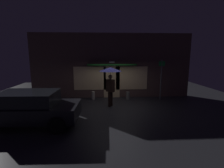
{
  "coord_description": "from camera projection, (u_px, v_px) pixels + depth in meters",
  "views": [
    {
      "loc": [
        -0.58,
        -8.89,
        2.87
      ],
      "look_at": [
        -0.09,
        0.14,
        1.3
      ],
      "focal_mm": 26.18,
      "sensor_mm": 36.0,
      "label": 1
    }
  ],
  "objects": [
    {
      "name": "sidewalk_bollard_2",
      "position": [
        128.0,
        96.0,
        10.8
      ],
      "size": [
        0.23,
        0.23,
        0.52
      ],
      "primitive_type": "cylinder",
      "color": "slate",
      "rests_on": "ground"
    },
    {
      "name": "parked_car",
      "position": [
        29.0,
        108.0,
        6.81
      ],
      "size": [
        4.16,
        2.08,
        1.41
      ],
      "rotation": [
        0.0,
        0.0,
        -0.02
      ],
      "color": "black",
      "rests_on": "ground"
    },
    {
      "name": "street_sign_post",
      "position": [
        161.0,
        77.0,
        10.58
      ],
      "size": [
        0.4,
        0.07,
        2.62
      ],
      "color": "#595B60",
      "rests_on": "ground"
    },
    {
      "name": "ground_plane",
      "position": [
        114.0,
        107.0,
        9.27
      ],
      "size": [
        18.0,
        18.0,
        0.0
      ],
      "primitive_type": "plane",
      "color": "#26262B"
    },
    {
      "name": "person_with_umbrella",
      "position": [
        110.0,
        75.0,
        9.09
      ],
      "size": [
        1.25,
        1.25,
        2.24
      ],
      "rotation": [
        0.0,
        0.0,
        -0.69
      ],
      "color": "black",
      "rests_on": "ground"
    },
    {
      "name": "building_facade",
      "position": [
        112.0,
        66.0,
        11.2
      ],
      "size": [
        10.84,
        1.0,
        4.36
      ],
      "color": "brown",
      "rests_on": "ground"
    },
    {
      "name": "sidewalk_bollard",
      "position": [
        93.0,
        96.0,
        10.76
      ],
      "size": [
        0.21,
        0.21,
        0.55
      ],
      "primitive_type": "cylinder",
      "color": "#B2A899",
      "rests_on": "ground"
    }
  ]
}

